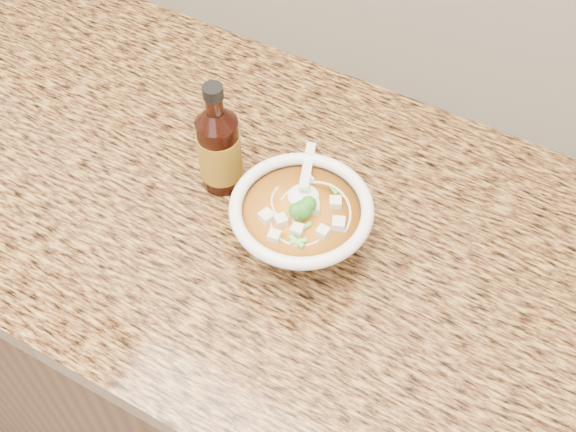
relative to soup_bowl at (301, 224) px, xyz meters
The scene contains 4 objects.
cabinet 0.56m from the soup_bowl, behind, with size 4.00×0.65×0.86m, color #381C10.
counter_slab 0.23m from the soup_bowl, behind, with size 4.00×0.68×0.04m, color olive.
soup_bowl is the anchor object (origin of this frame).
hot_sauce_bottle 0.16m from the soup_bowl, 164.83° to the left, with size 0.07×0.07×0.19m.
Camera 1 is at (0.49, 1.13, 1.72)m, focal length 45.00 mm.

